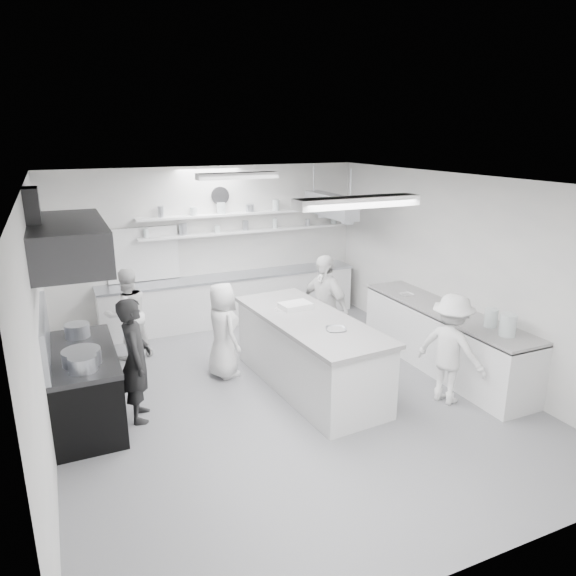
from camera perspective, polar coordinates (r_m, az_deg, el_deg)
name	(u,v)px	position (r m, az deg, el deg)	size (l,w,h in m)	color
floor	(284,395)	(7.65, -0.46, -11.53)	(6.00, 7.00, 0.02)	#989898
ceiling	(283,180)	(6.78, -0.52, 11.63)	(6.00, 7.00, 0.02)	silver
wall_back	(211,245)	(10.28, -8.35, 4.59)	(6.00, 0.04, 3.00)	silver
wall_front	(467,417)	(4.34, 18.85, -13.10)	(6.00, 0.04, 3.00)	silver
wall_left	(39,326)	(6.54, -25.39, -3.74)	(0.04, 7.00, 3.00)	silver
wall_right	(458,271)	(8.67, 18.00, 1.75)	(0.04, 7.00, 3.00)	silver
stove	(85,389)	(7.30, -21.19, -10.14)	(0.80, 1.80, 0.90)	black
exhaust_hood	(67,242)	(6.71, -22.85, 4.60)	(0.85, 2.00, 0.50)	#2F2F31
back_counter	(232,299)	(10.34, -6.06, -1.21)	(5.00, 0.60, 0.92)	white
shelf_lower	(247,231)	(10.32, -4.45, 6.17)	(4.20, 0.26, 0.04)	white
shelf_upper	(247,213)	(10.26, -4.49, 8.10)	(4.20, 0.26, 0.04)	white
pass_through_window	(143,254)	(10.01, -15.49, 3.55)	(1.30, 0.04, 1.00)	black
wall_clock	(220,196)	(10.14, -7.41, 9.91)	(0.32, 0.32, 0.05)	white
right_counter	(444,340)	(8.62, 16.54, -5.43)	(0.74, 3.30, 0.94)	white
pot_rack	(330,205)	(9.88, 4.63, 8.95)	(0.30, 1.60, 0.40)	#AAAEB6
light_fixture_front	(357,202)	(5.20, 7.55, 9.25)	(1.30, 0.25, 0.10)	white
light_fixture_rear	(237,176)	(8.46, -5.50, 12.03)	(1.30, 0.25, 0.10)	white
prep_island	(309,354)	(7.68, 2.31, -7.18)	(1.02, 2.74, 1.01)	white
stove_pot	(82,359)	(6.71, -21.48, -7.16)	(0.44, 0.44, 0.23)	#AAAEB6
cook_stove	(136,360)	(6.99, -16.19, -7.50)	(0.60, 0.39, 1.64)	black
cook_back	(128,314)	(8.93, -17.01, -2.71)	(0.74, 0.58, 1.52)	white
cook_island_left	(223,330)	(7.99, -7.09, -4.56)	(0.72, 0.47, 1.47)	white
cook_island_right	(324,308)	(8.46, 3.93, -2.21)	(1.03, 0.43, 1.76)	white
cook_right	(451,349)	(7.50, 17.24, -6.33)	(0.99, 0.57, 1.54)	white
bowl_island_a	(336,330)	(7.07, 5.22, -4.61)	(0.28, 0.28, 0.07)	#AAAEB6
bowl_island_b	(281,310)	(7.84, -0.72, -2.45)	(0.20, 0.20, 0.06)	white
bowl_right	(406,295)	(9.05, 12.73, -0.77)	(0.22, 0.22, 0.05)	white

